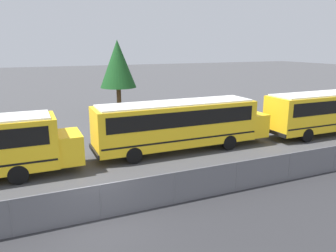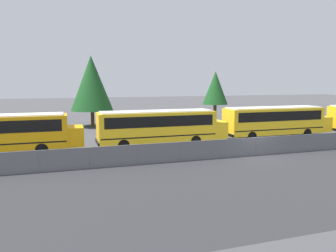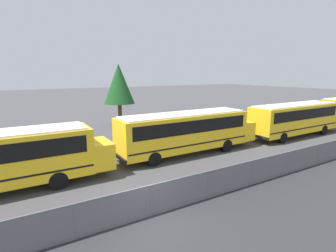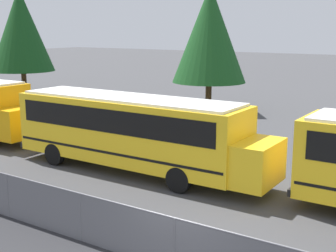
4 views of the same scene
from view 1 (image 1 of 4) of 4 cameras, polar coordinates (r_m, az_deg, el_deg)
ground_plane at (r=13.37m, az=-11.51°, el=-15.57°), size 200.00×200.00×0.00m
fence at (r=13.03m, az=-11.67°, el=-12.76°), size 86.69×0.07×1.43m
school_bus_3 at (r=20.48m, az=2.14°, el=0.71°), size 11.61×2.55×3.13m
school_bus_4 at (r=27.54m, az=26.57°, el=2.65°), size 11.61×2.55×3.13m
tree_1 at (r=32.04m, az=-8.75°, el=10.60°), size 3.45×3.45×7.05m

